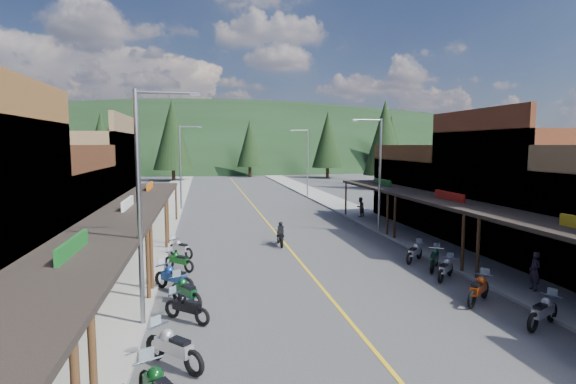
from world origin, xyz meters
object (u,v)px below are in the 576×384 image
pine_4 (328,139)px  pine_8 (66,147)px  shop_east_2 (529,191)px  bike_west_7 (174,277)px  bike_west_4 (174,346)px  pedestrian_east_a (535,271)px  pine_3 (250,143)px  pine_1 (101,139)px  pine_11 (385,138)px  streetlight_0 (143,198)px  pine_5 (383,137)px  pine_10 (114,141)px  pedestrian_east_b (360,207)px  pine_2 (173,134)px  streetlight_2 (378,170)px  bike_west_9 (181,247)px  shop_east_3 (442,191)px  pine_9 (391,144)px  bike_east_8 (415,251)px  bike_east_6 (446,268)px  bike_east_7 (434,258)px  bike_east_4 (543,310)px  rider_on_bike (280,236)px  bike_west_6 (186,290)px  shop_west_2 (17,222)px  shop_west_3 (72,184)px  pine_7 (66,140)px  bike_west_5 (187,306)px  bike_west_8 (179,260)px  streetlight_1 (182,163)px  pine_6 (453,144)px  bike_east_5 (479,288)px

pine_4 → pine_8: (-40.00, -20.00, -1.26)m
shop_east_2 → bike_west_7: size_ratio=4.76×
bike_west_4 → pedestrian_east_a: bearing=-29.3°
pine_3 → pine_1: bearing=171.9°
pine_11 → pedestrian_east_a: size_ratio=7.54×
streetlight_0 → pine_5: size_ratio=0.57×
pine_8 → bike_west_4: size_ratio=4.40×
pine_4 → pine_10: (-36.00, -10.00, -0.45)m
pine_1 → pedestrian_east_b: (31.99, -55.68, -6.25)m
streetlight_0 → pine_2: pine_2 is taller
streetlight_2 → pine_8: bearing=132.1°
streetlight_2 → pine_11: size_ratio=0.65×
pedestrian_east_b → bike_west_9: bearing=3.2°
shop_east_3 → pine_9: size_ratio=1.01×
shop_east_2 → bike_east_8: (-7.81, -1.41, -2.95)m
bike_west_9 → bike_east_8: 12.70m
pine_3 → bike_west_9: size_ratio=5.56×
shop_east_2 → bike_west_7: 20.68m
pine_3 → bike_east_6: bearing=-88.4°
bike_west_7 → bike_east_7: size_ratio=1.10×
streetlight_0 → streetlight_2: bearing=45.2°
bike_east_4 → rider_on_bike: size_ratio=1.02×
bike_west_4 → pedestrian_east_a: size_ratio=1.38×
bike_west_7 → pedestrian_east_b: bearing=4.5°
pine_3 → bike_west_6: (-9.73, -70.14, -5.86)m
pine_5 → streetlight_2: bearing=-112.9°
bike_west_9 → bike_east_4: (12.59, -12.12, 0.03)m
shop_west_2 → pedestrian_east_a: shop_west_2 is taller
shop_west_3 → pedestrian_east_b: bearing=7.9°
pine_7 → bike_east_7: pine_7 is taller
bike_west_4 → bike_east_7: size_ratio=1.09×
pine_11 → bike_west_7: 48.59m
shop_east_2 → bike_west_5: size_ratio=5.47×
pine_8 → shop_east_3: bearing=-38.8°
pine_8 → bike_west_8: bearing=-68.1°
streetlight_0 → streetlight_1: (0.00, 28.00, 0.00)m
shop_west_3 → shop_east_3: (27.54, 0.00, -0.99)m
pine_8 → pine_9: (46.00, 5.00, 0.40)m
pine_1 → pine_5: size_ratio=0.89×
pine_6 → pine_9: bearing=-139.2°
pine_1 → pine_4: same height
pedestrian_east_a → bike_west_6: bearing=-88.5°
pine_2 → pine_6: pine_2 is taller
bike_east_5 → pine_4: bearing=130.7°
pine_6 → rider_on_bike: 74.96m
pine_1 → pine_8: 30.09m
streetlight_1 → pine_8: bearing=129.9°
shop_east_3 → pine_6: bearing=58.5°
pine_1 → bike_east_7: 77.76m
streetlight_2 → pedestrian_east_b: streetlight_2 is taller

